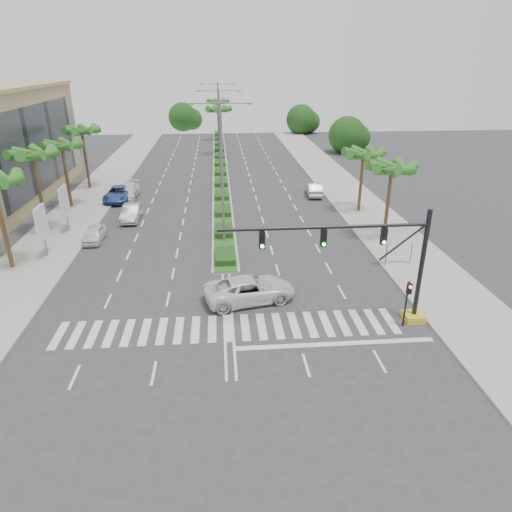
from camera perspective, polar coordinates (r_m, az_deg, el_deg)
The scene contains 26 objects.
ground at distance 27.95m, azimuth -3.43°, elevation -8.98°, with size 160.00×160.00×0.00m, color #333335.
footpath_right at distance 48.63m, azimuth 14.13°, elevation 4.82°, with size 6.00×120.00×0.15m, color gray.
footpath_left at distance 48.43m, azimuth -22.46°, elevation 3.66°, with size 6.00×120.00×0.15m, color gray.
median at distance 70.22m, azimuth -4.49°, elevation 11.05°, with size 2.20×75.00×0.20m, color gray.
median_grass at distance 70.19m, azimuth -4.50°, elevation 11.15°, with size 1.80×75.00×0.04m, color #27551D.
signal_gantry at distance 27.96m, azimuth 15.76°, elevation -1.80°, with size 12.60×1.20×7.20m.
pedestrian_signal at distance 28.50m, azimuth 18.41°, elevation -4.83°, with size 0.28×0.36×3.00m.
direction_sign at distance 36.70m, azimuth 17.68°, elevation 2.32°, with size 2.70×0.11×3.40m.
billboard_near at distance 40.17m, azimuth -25.25°, elevation 3.72°, with size 0.18×2.10×4.35m.
billboard_far at distance 45.58m, azimuth -22.86°, elevation 6.27°, with size 0.18×2.10×4.35m.
palm_left_mid at distance 45.35m, azimuth -26.11°, elevation 11.04°, with size 4.57×4.68×7.95m.
palm_left_far at distance 52.88m, azimuth -23.09°, elevation 12.35°, with size 4.57×4.68×7.35m.
palm_left_end at distance 60.40m, azimuth -20.94°, elevation 14.20°, with size 4.57×4.68×7.75m.
palm_right_near at distance 41.38m, azimuth 16.60°, elevation 10.21°, with size 4.57×4.68×7.05m.
palm_right_far at distance 48.82m, azimuth 13.28°, elevation 12.08°, with size 4.57×4.68×6.75m.
palm_median_a at distance 79.02m, azimuth -4.75°, elevation 17.60°, with size 4.57×4.68×8.05m.
palm_median_b at distance 93.96m, azimuth -4.82°, elevation 18.50°, with size 4.57×4.68×8.05m.
streetlight_near at distance 38.50m, azimuth -4.27°, elevation 11.09°, with size 5.10×0.25×12.00m.
streetlight_mid at distance 54.25m, azimuth -4.53°, elevation 14.64°, with size 5.10×0.25×12.00m.
streetlight_far at distance 70.11m, azimuth -4.68°, elevation 16.59°, with size 5.10×0.25×12.00m.
car_parked_a at distance 43.10m, azimuth -19.58°, elevation 2.62°, with size 1.59×3.95×1.35m, color white.
car_parked_b at distance 47.77m, azimuth -15.30°, elevation 5.25°, with size 1.64×4.70×1.55m, color #A0A0A4.
car_parked_c at distance 55.06m, azimuth -16.79°, elevation 7.47°, with size 2.69×5.83×1.62m, color #314D96.
car_parked_d at distance 55.90m, azimuth -15.74°, elevation 7.81°, with size 2.24×5.51×1.60m, color white.
car_crossing at distance 30.47m, azimuth -0.81°, elevation -4.18°, with size 2.81×6.09×1.69m, color white.
car_right at distance 55.29m, azimuth 7.26°, elevation 8.30°, with size 1.64×4.70×1.55m, color #B2B2B7.
Camera 1 is at (-0.32, -23.64, 14.90)m, focal length 32.00 mm.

